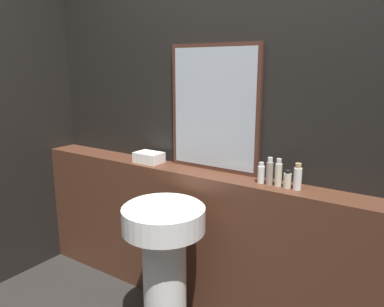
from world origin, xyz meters
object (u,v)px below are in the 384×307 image
at_px(towel_stack, 149,157).
at_px(conditioner_bottle, 270,172).
at_px(hand_soap_bottle, 298,177).
at_px(lotion_bottle, 278,173).
at_px(pedestal_sink, 164,256).
at_px(shampoo_bottle, 261,173).
at_px(body_wash_bottle, 287,180).
at_px(mirror, 214,109).

xyz_separation_m(towel_stack, conditioner_bottle, (0.92, 0.00, 0.04)).
height_order(conditioner_bottle, hand_soap_bottle, conditioner_bottle).
distance_m(lotion_bottle, hand_soap_bottle, 0.11).
bearing_deg(pedestal_sink, lotion_bottle, 37.98).
distance_m(towel_stack, shampoo_bottle, 0.86).
distance_m(towel_stack, body_wash_bottle, 1.02).
bearing_deg(body_wash_bottle, lotion_bottle, 180.00).
distance_m(mirror, shampoo_bottle, 0.53).
relative_size(shampoo_bottle, lotion_bottle, 0.77).
bearing_deg(pedestal_sink, hand_soap_bottle, 32.69).
relative_size(pedestal_sink, shampoo_bottle, 6.86).
xyz_separation_m(mirror, towel_stack, (-0.48, -0.09, -0.37)).
height_order(pedestal_sink, body_wash_bottle, body_wash_bottle).
distance_m(towel_stack, hand_soap_bottle, 1.08).
height_order(towel_stack, conditioner_bottle, conditioner_bottle).
relative_size(pedestal_sink, lotion_bottle, 5.30).
height_order(body_wash_bottle, hand_soap_bottle, hand_soap_bottle).
distance_m(pedestal_sink, conditioner_bottle, 0.79).
bearing_deg(hand_soap_bottle, pedestal_sink, -147.31).
distance_m(body_wash_bottle, hand_soap_bottle, 0.06).
distance_m(pedestal_sink, hand_soap_bottle, 0.90).
bearing_deg(shampoo_bottle, conditioner_bottle, 0.00).
distance_m(shampoo_bottle, hand_soap_bottle, 0.22).
distance_m(pedestal_sink, shampoo_bottle, 0.75).
bearing_deg(hand_soap_bottle, shampoo_bottle, 180.00).
height_order(shampoo_bottle, lotion_bottle, lotion_bottle).
height_order(conditioner_bottle, body_wash_bottle, conditioner_bottle).
bearing_deg(body_wash_bottle, hand_soap_bottle, 0.00).
xyz_separation_m(shampoo_bottle, conditioner_bottle, (0.05, 0.00, 0.02)).
xyz_separation_m(towel_stack, hand_soap_bottle, (1.08, 0.00, 0.03)).
bearing_deg(conditioner_bottle, pedestal_sink, -139.01).
bearing_deg(pedestal_sink, mirror, 86.32).
distance_m(conditioner_bottle, hand_soap_bottle, 0.17).
relative_size(pedestal_sink, conditioner_bottle, 5.30).
relative_size(body_wash_bottle, hand_soap_bottle, 0.68).
bearing_deg(body_wash_bottle, shampoo_bottle, 180.00).
relative_size(towel_stack, conditioner_bottle, 1.19).
xyz_separation_m(mirror, hand_soap_bottle, (0.60, -0.09, -0.34)).
relative_size(towel_stack, lotion_bottle, 1.20).
height_order(shampoo_bottle, hand_soap_bottle, hand_soap_bottle).
distance_m(mirror, conditioner_bottle, 0.56).
xyz_separation_m(pedestal_sink, shampoo_bottle, (0.41, 0.41, 0.47)).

